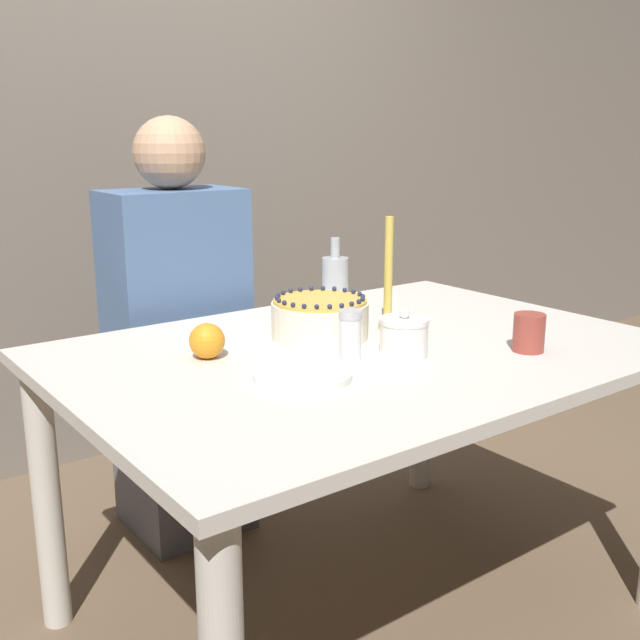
% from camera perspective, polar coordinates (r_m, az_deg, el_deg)
% --- Properties ---
extents(ground_plane, '(12.00, 12.00, 0.00)m').
position_cam_1_polar(ground_plane, '(2.12, 2.99, -21.39)').
color(ground_plane, brown).
extents(wall_behind, '(8.00, 0.05, 2.60)m').
position_cam_1_polar(wall_behind, '(2.94, -15.02, 15.02)').
color(wall_behind, slate).
rests_on(wall_behind, ground_plane).
extents(dining_table, '(1.41, 1.00, 0.73)m').
position_cam_1_polar(dining_table, '(1.83, 3.24, -5.21)').
color(dining_table, beige).
rests_on(dining_table, ground_plane).
extents(cake, '(0.24, 0.24, 0.11)m').
position_cam_1_polar(cake, '(1.87, 0.00, 0.12)').
color(cake, '#EFE5CC').
rests_on(cake, dining_table).
extents(sugar_bowl, '(0.11, 0.11, 0.11)m').
position_cam_1_polar(sugar_bowl, '(1.72, 6.41, -1.27)').
color(sugar_bowl, white).
rests_on(sugar_bowl, dining_table).
extents(sugar_shaker, '(0.05, 0.05, 0.12)m').
position_cam_1_polar(sugar_shaker, '(1.67, 2.31, -1.21)').
color(sugar_shaker, white).
rests_on(sugar_shaker, dining_table).
extents(plate_stack, '(0.21, 0.21, 0.02)m').
position_cam_1_polar(plate_stack, '(1.57, -1.34, -4.23)').
color(plate_stack, white).
rests_on(plate_stack, dining_table).
extents(candle, '(0.05, 0.05, 0.29)m').
position_cam_1_polar(candle, '(1.94, 5.22, 2.77)').
color(candle, tan).
rests_on(candle, dining_table).
extents(bottle, '(0.08, 0.08, 0.21)m').
position_cam_1_polar(bottle, '(2.17, 1.15, 2.93)').
color(bottle, '#B2B7BC').
rests_on(bottle, dining_table).
extents(cup, '(0.07, 0.07, 0.09)m').
position_cam_1_polar(cup, '(1.82, 15.63, -0.93)').
color(cup, '#993D33').
rests_on(cup, dining_table).
extents(orange_fruit_0, '(0.08, 0.08, 0.08)m').
position_cam_1_polar(orange_fruit_0, '(1.72, -8.60, -1.58)').
color(orange_fruit_0, orange).
rests_on(orange_fruit_0, dining_table).
extents(person_man_blue_shirt, '(0.40, 0.34, 1.28)m').
position_cam_1_polar(person_man_blue_shirt, '(2.34, -10.69, -2.80)').
color(person_man_blue_shirt, '#595960').
rests_on(person_man_blue_shirt, ground_plane).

